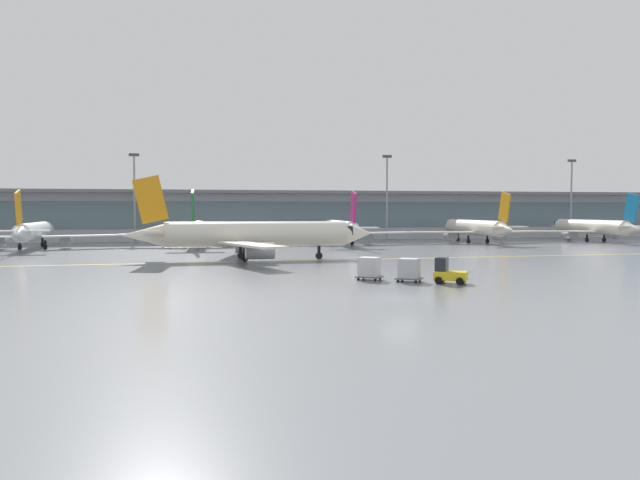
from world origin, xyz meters
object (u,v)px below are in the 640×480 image
(gate_airplane_2, at_px, (197,230))
(apron_light_mast_1, at_px, (135,194))
(gate_airplane_1, at_px, (34,232))
(gate_airplane_4, at_px, (475,228))
(gate_airplane_5, at_px, (592,227))
(cargo_dolly_lead, at_px, (409,269))
(apron_light_mast_2, at_px, (387,194))
(apron_light_mast_3, at_px, (571,196))
(taxiing_regional_jet, at_px, (254,235))
(cargo_dolly_trailing, at_px, (369,268))
(gate_airplane_3, at_px, (340,229))
(baggage_tug, at_px, (448,273))

(gate_airplane_2, xyz_separation_m, apron_light_mast_1, (-10.67, 14.47, 6.00))
(gate_airplane_1, xyz_separation_m, gate_airplane_4, (72.91, 2.21, 0.06))
(gate_airplane_4, bearing_deg, gate_airplane_5, -90.16)
(cargo_dolly_lead, bearing_deg, apron_light_mast_2, 107.93)
(gate_airplane_2, xyz_separation_m, gate_airplane_5, (72.14, 1.51, -0.02))
(gate_airplane_1, xyz_separation_m, apron_light_mast_3, (99.58, 13.71, 6.15))
(gate_airplane_1, relative_size, taxiing_regional_jet, 0.88)
(cargo_dolly_trailing, bearing_deg, taxiing_regional_jet, 142.28)
(gate_airplane_3, bearing_deg, gate_airplane_1, 95.23)
(cargo_dolly_trailing, bearing_deg, gate_airplane_3, 113.26)
(gate_airplane_1, height_order, cargo_dolly_trailing, gate_airplane_1)
(gate_airplane_2, bearing_deg, gate_airplane_5, -85.40)
(gate_airplane_1, relative_size, gate_airplane_2, 0.98)
(gate_airplane_5, xyz_separation_m, cargo_dolly_lead, (-55.49, -54.62, -1.59))
(taxiing_regional_jet, relative_size, apron_light_mast_3, 1.86)
(apron_light_mast_3, bearing_deg, apron_light_mast_2, -179.90)
(apron_light_mast_2, bearing_deg, apron_light_mast_1, 178.09)
(apron_light_mast_1, bearing_deg, gate_airplane_3, -20.55)
(gate_airplane_2, height_order, gate_airplane_5, gate_airplane_2)
(gate_airplane_5, xyz_separation_m, cargo_dolly_trailing, (-58.36, -52.67, -1.59))
(cargo_dolly_trailing, xyz_separation_m, apron_light_mast_1, (-24.45, 65.63, 7.62))
(cargo_dolly_lead, distance_m, apron_light_mast_3, 88.77)
(baggage_tug, distance_m, apron_light_mast_1, 76.01)
(gate_airplane_1, height_order, apron_light_mast_1, apron_light_mast_1)
(gate_airplane_1, distance_m, taxiing_regional_jet, 41.02)
(gate_airplane_1, bearing_deg, baggage_tug, -143.73)
(gate_airplane_4, relative_size, apron_light_mast_3, 1.66)
(taxiing_regional_jet, bearing_deg, gate_airplane_2, 100.83)
(cargo_dolly_trailing, bearing_deg, apron_light_mast_1, 144.69)
(gate_airplane_2, bearing_deg, taxiing_regional_jet, -163.99)
(gate_airplane_2, bearing_deg, gate_airplane_4, -84.86)
(gate_airplane_2, xyz_separation_m, cargo_dolly_trailing, (13.78, -51.16, -1.62))
(taxiing_regional_jet, xyz_separation_m, baggage_tug, (13.02, -26.76, -2.08))
(gate_airplane_1, xyz_separation_m, gate_airplane_2, (24.18, 0.73, 0.06))
(gate_airplane_2, xyz_separation_m, gate_airplane_4, (48.73, 1.49, 0.00))
(cargo_dolly_lead, height_order, apron_light_mast_2, apron_light_mast_2)
(taxiing_regional_jet, height_order, cargo_dolly_trailing, taxiing_regional_jet)
(gate_airplane_2, height_order, cargo_dolly_trailing, gate_airplane_2)
(apron_light_mast_1, bearing_deg, cargo_dolly_lead, -67.99)
(taxiing_regional_jet, bearing_deg, gate_airplane_1, 136.22)
(taxiing_regional_jet, height_order, apron_light_mast_3, apron_light_mast_3)
(baggage_tug, bearing_deg, gate_airplane_4, 96.73)
(gate_airplane_3, height_order, gate_airplane_5, gate_airplane_3)
(apron_light_mast_3, bearing_deg, gate_airplane_4, -156.68)
(taxiing_regional_jet, distance_m, cargo_dolly_trailing, 24.25)
(gate_airplane_3, height_order, cargo_dolly_trailing, gate_airplane_3)
(gate_airplane_5, xyz_separation_m, apron_light_mast_3, (3.26, 11.47, 6.12))
(apron_light_mast_1, bearing_deg, gate_airplane_1, -131.64)
(baggage_tug, relative_size, cargo_dolly_lead, 1.11)
(gate_airplane_1, bearing_deg, apron_light_mast_2, -79.71)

